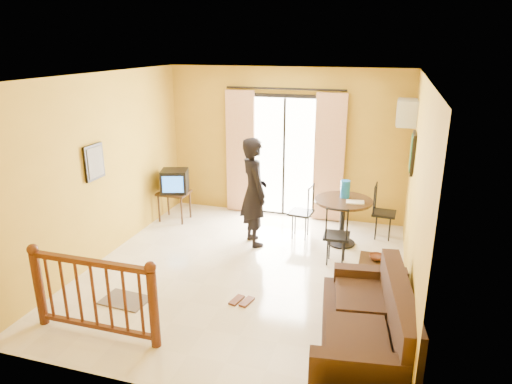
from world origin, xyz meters
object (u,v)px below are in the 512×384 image
(television, at_px, (175,181))
(sofa, at_px, (370,329))
(dining_table, at_px, (343,209))
(standing_person, at_px, (254,192))
(coffee_table, at_px, (375,273))

(television, relative_size, sofa, 0.29)
(television, relative_size, dining_table, 0.61)
(sofa, relative_size, standing_person, 1.10)
(television, xyz_separation_m, sofa, (3.73, -3.00, -0.43))
(coffee_table, bearing_deg, television, 157.27)
(coffee_table, xyz_separation_m, standing_person, (-2.01, 0.99, 0.66))
(television, distance_m, sofa, 4.80)
(coffee_table, xyz_separation_m, sofa, (0.01, -1.44, 0.09))
(dining_table, xyz_separation_m, sofa, (0.61, -2.81, -0.29))
(television, relative_size, coffee_table, 0.71)
(dining_table, relative_size, sofa, 0.47)
(television, height_order, standing_person, standing_person)
(sofa, height_order, standing_person, standing_person)
(sofa, bearing_deg, television, 133.28)
(coffee_table, relative_size, standing_person, 0.45)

